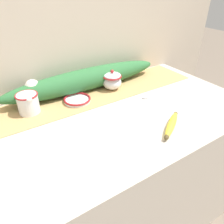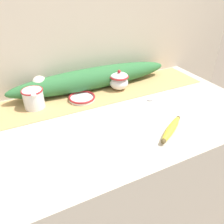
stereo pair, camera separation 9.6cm
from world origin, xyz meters
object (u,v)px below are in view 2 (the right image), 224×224
sugar_bowl (119,81)px  banana (171,129)px  cream_pitcher (33,98)px  spoon (148,100)px  small_dish (82,98)px

sugar_bowl → banana: (0.01, -0.46, -0.04)m
cream_pitcher → sugar_bowl: sugar_bowl is taller
sugar_bowl → spoon: (0.07, -0.19, -0.05)m
small_dish → banana: banana is taller
banana → sugar_bowl: bearing=91.1°
cream_pitcher → sugar_bowl: 0.47m
small_dish → banana: bearing=-60.3°
cream_pitcher → banana: cream_pitcher is taller
banana → cream_pitcher: bearing=136.3°
banana → small_dish: bearing=119.7°
banana → spoon: 0.28m
spoon → small_dish: bearing=157.1°
sugar_bowl → small_dish: bearing=-173.1°
sugar_bowl → spoon: sugar_bowl is taller
sugar_bowl → small_dish: size_ratio=0.82×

